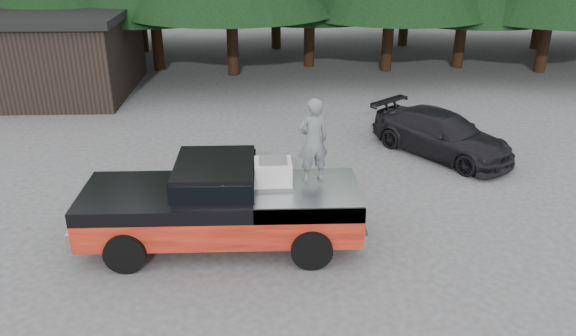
{
  "coord_description": "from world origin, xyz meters",
  "views": [
    {
      "loc": [
        0.59,
        -10.44,
        6.49
      ],
      "look_at": [
        0.95,
        0.0,
        1.82
      ],
      "focal_mm": 35.0,
      "sensor_mm": 36.0,
      "label": 1
    }
  ],
  "objects_px": {
    "pickup_truck": "(222,216)",
    "air_compressor": "(273,174)",
    "utility_building": "(26,51)",
    "parked_car": "(442,134)",
    "man_on_bed": "(313,141)"
  },
  "relations": [
    {
      "from": "pickup_truck",
      "to": "air_compressor",
      "type": "height_order",
      "value": "air_compressor"
    },
    {
      "from": "pickup_truck",
      "to": "utility_building",
      "type": "distance_m",
      "value": 14.68
    },
    {
      "from": "air_compressor",
      "to": "parked_car",
      "type": "xyz_separation_m",
      "value": [
        5.02,
        4.69,
        -0.95
      ]
    },
    {
      "from": "air_compressor",
      "to": "utility_building",
      "type": "distance_m",
      "value": 15.23
    },
    {
      "from": "utility_building",
      "to": "man_on_bed",
      "type": "bearing_deg",
      "value": -47.84
    },
    {
      "from": "pickup_truck",
      "to": "parked_car",
      "type": "distance_m",
      "value": 7.78
    },
    {
      "from": "pickup_truck",
      "to": "air_compressor",
      "type": "bearing_deg",
      "value": 5.82
    },
    {
      "from": "man_on_bed",
      "to": "parked_car",
      "type": "bearing_deg",
      "value": -149.67
    },
    {
      "from": "air_compressor",
      "to": "man_on_bed",
      "type": "relative_size",
      "value": 0.42
    },
    {
      "from": "air_compressor",
      "to": "utility_building",
      "type": "bearing_deg",
      "value": 127.54
    },
    {
      "from": "man_on_bed",
      "to": "parked_car",
      "type": "xyz_separation_m",
      "value": [
        4.18,
        4.5,
        -1.61
      ]
    },
    {
      "from": "pickup_truck",
      "to": "utility_building",
      "type": "relative_size",
      "value": 0.71
    },
    {
      "from": "pickup_truck",
      "to": "parked_car",
      "type": "height_order",
      "value": "pickup_truck"
    },
    {
      "from": "man_on_bed",
      "to": "utility_building",
      "type": "xyz_separation_m",
      "value": [
        -10.49,
        11.58,
        -0.58
      ]
    },
    {
      "from": "pickup_truck",
      "to": "parked_car",
      "type": "xyz_separation_m",
      "value": [
        6.12,
        4.81,
        -0.03
      ]
    }
  ]
}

